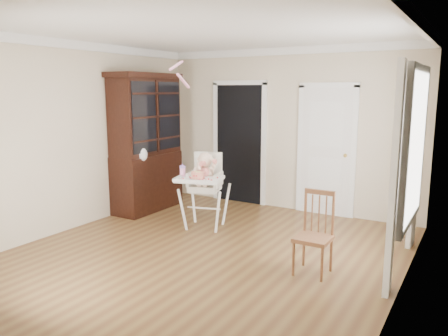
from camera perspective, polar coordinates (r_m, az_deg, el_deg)
The scene contains 16 objects.
floor at distance 5.57m, azimuth -2.31°, elevation -11.04°, with size 5.00×5.00×0.00m, color brown.
ceiling at distance 5.24m, azimuth -2.53°, elevation 17.70°, with size 5.00×5.00×0.00m, color white.
wall_back at distance 7.44m, azimuth 8.19°, elevation 4.94°, with size 4.50×4.50×0.00m, color beige.
wall_left at distance 6.72m, azimuth -18.74°, elevation 3.96°, with size 5.00×5.00×0.00m, color beige.
wall_right at distance 4.44m, azimuth 22.74°, elevation 0.79°, with size 5.00×5.00×0.00m, color beige.
crown_molding at distance 5.23m, azimuth -2.52°, elevation 17.05°, with size 4.50×5.00×0.12m, color white, non-canonical shape.
doorway at distance 7.84m, azimuth 2.00°, elevation 3.52°, with size 1.06×0.05×2.22m.
closet_door at distance 7.22m, azimuth 13.19°, elevation 2.02°, with size 0.96×0.09×2.13m.
window_right at distance 5.24m, azimuth 23.18°, elevation 1.38°, with size 0.13×1.84×2.30m.
high_chair at distance 6.38m, azimuth -2.55°, elevation -1.76°, with size 0.83×0.94×1.13m.
baby at distance 6.37m, azimuth -2.47°, elevation -0.25°, with size 0.37×0.27×0.51m.
cake at distance 6.12m, azimuth -3.49°, elevation -0.94°, with size 0.23×0.23×0.10m.
sippy_cup at distance 6.30m, azimuth -5.44°, elevation -0.34°, with size 0.08×0.08×0.20m.
china_cabinet at distance 7.42m, azimuth -10.12°, elevation 3.27°, with size 0.60×1.36×2.29m.
dining_chair at distance 4.97m, azimuth 11.69°, elevation -8.64°, with size 0.38×0.38×0.92m.
streamer at distance 5.72m, azimuth -6.25°, elevation 13.17°, with size 0.03×0.50×0.02m, color pink, non-canonical shape.
Camera 1 is at (2.84, -4.35, 2.01)m, focal length 35.00 mm.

